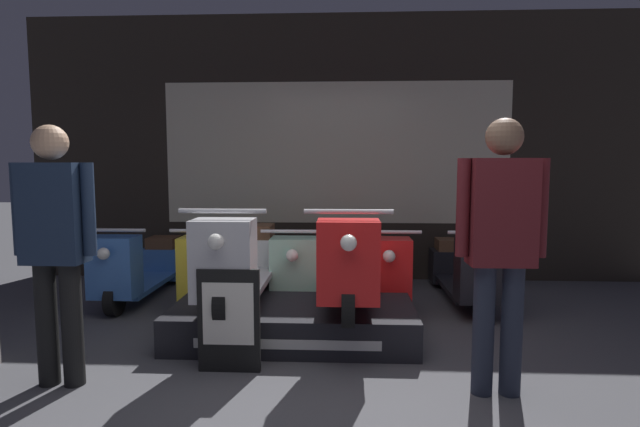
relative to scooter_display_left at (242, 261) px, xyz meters
name	(u,v)px	position (x,y,z in m)	size (l,w,h in m)	color
ground_plane	(326,412)	(0.74, -1.29, -0.62)	(30.00, 30.00, 0.00)	#4C4C51
shop_wall_back	(336,149)	(0.74, 2.09, 0.98)	(7.56, 0.09, 3.20)	#28231E
display_platform	(295,317)	(0.44, 0.01, -0.47)	(1.94, 1.20, 0.29)	black
scooter_display_left	(242,261)	(0.00, 0.00, 0.00)	(0.61, 1.72, 0.83)	black
scooter_display_right	(348,262)	(0.87, 0.00, 0.00)	(0.61, 1.72, 0.83)	black
scooter_backrow_0	(142,267)	(-1.30, 1.08, -0.29)	(0.61, 1.72, 0.83)	black
scooter_backrow_1	(221,268)	(-0.45, 1.08, -0.29)	(0.61, 1.72, 0.83)	black
scooter_backrow_2	(300,269)	(0.39, 1.08, -0.29)	(0.61, 1.72, 0.83)	black
scooter_backrow_3	(382,270)	(1.24, 1.08, -0.29)	(0.61, 1.72, 0.83)	black
scooter_backrow_4	(464,270)	(2.08, 1.08, -0.29)	(0.61, 1.72, 0.83)	black
person_left_browsing	(55,238)	(-0.98, -1.01, 0.34)	(0.53, 0.22, 1.66)	black
person_right_browsing	(501,237)	(1.79, -1.01, 0.36)	(0.54, 0.22, 1.69)	#232838
price_sign_board	(229,320)	(0.06, -0.76, -0.25)	(0.43, 0.04, 0.72)	black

